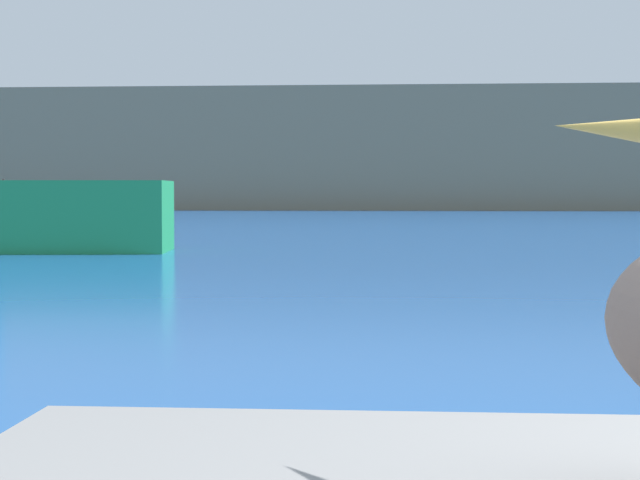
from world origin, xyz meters
The scene contains 1 object.
hillside_backdrop centered at (0.00, 77.37, 4.09)m, with size 140.00×10.91×8.18m, color #7F755B.
Camera 1 is at (-1.64, -2.45, 1.28)m, focal length 64.18 mm.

